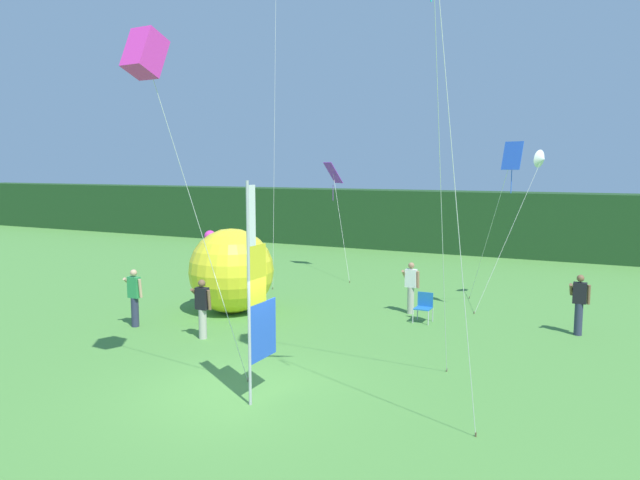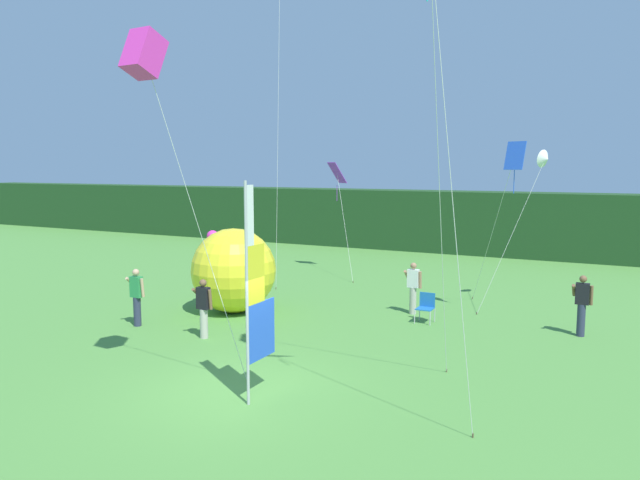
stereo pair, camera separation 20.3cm
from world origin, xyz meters
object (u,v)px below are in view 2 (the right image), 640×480
inflatable_balloon (234,270)px  kite_white_delta_1 (545,160)px  kite_purple_diamond_2 (337,176)px  kite_blue_diamond_0 (513,163)px  folding_chair (426,306)px  banner_flag (255,297)px  person_near_banner (413,287)px  person_far_left (137,296)px  person_mid_field (582,304)px  person_far_right (204,307)px  kite_magenta_box_6 (144,55)px

inflatable_balloon → kite_white_delta_1: 10.70m
kite_white_delta_1 → kite_purple_diamond_2: (-9.06, 3.39, -0.61)m
kite_blue_diamond_0 → kite_purple_diamond_2: 9.85m
folding_chair → kite_white_delta_1: 6.24m
folding_chair → kite_blue_diamond_0: bearing=36.6°
banner_flag → person_near_banner: 8.44m
person_near_banner → person_far_left: 8.55m
person_mid_field → person_far_left: person_mid_field is taller
person_near_banner → person_mid_field: size_ratio=0.97×
inflatable_balloon → kite_white_delta_1: kite_white_delta_1 is taller
kite_white_delta_1 → person_far_left: bearing=-143.2°
kite_blue_diamond_0 → person_mid_field: bearing=-26.6°
person_far_right → kite_white_delta_1: 11.76m
kite_blue_diamond_0 → kite_magenta_box_6: kite_magenta_box_6 is taller
banner_flag → inflatable_balloon: size_ratio=1.62×
person_far_right → kite_purple_diamond_2: kite_purple_diamond_2 is taller
kite_blue_diamond_0 → person_far_right: bearing=-139.4°
person_far_right → kite_magenta_box_6: kite_magenta_box_6 is taller
inflatable_balloon → kite_white_delta_1: (8.78, 4.99, 3.55)m
kite_purple_diamond_2 → person_near_banner: bearing=-47.1°
person_far_left → inflatable_balloon: bearing=60.6°
inflatable_balloon → folding_chair: inflatable_balloon is taller
banner_flag → person_far_left: size_ratio=2.59×
person_far_left → kite_blue_diamond_0: (9.63, 5.94, 3.90)m
kite_blue_diamond_0 → banner_flag: bearing=-110.2°
banner_flag → kite_blue_diamond_0: 10.07m
person_far_right → person_far_left: bearing=177.3°
kite_purple_diamond_2 → kite_white_delta_1: bearing=-20.5°
person_far_right → folding_chair: 6.67m
person_far_right → kite_blue_diamond_0: bearing=40.6°
kite_blue_diamond_0 → inflatable_balloon: bearing=-158.5°
person_near_banner → kite_magenta_box_6: kite_magenta_box_6 is taller
banner_flag → kite_magenta_box_6: 5.14m
folding_chair → kite_white_delta_1: size_ratio=0.17×
person_far_left → inflatable_balloon: 3.18m
person_far_left → person_far_right: bearing=-2.7°
person_far_right → inflatable_balloon: bearing=109.5°
person_near_banner → person_far_left: person_far_left is taller
kite_white_delta_1 → person_far_right: bearing=-134.7°
person_near_banner → folding_chair: 1.12m
banner_flag → person_mid_field: 9.82m
person_mid_field → kite_magenta_box_6: size_ratio=0.24×
person_mid_field → kite_magenta_box_6: 13.00m
kite_white_delta_1 → kite_magenta_box_6: bearing=-116.6°
person_far_right → kite_purple_diamond_2: size_ratio=0.34×
folding_chair → person_mid_field: bearing=6.5°
kite_white_delta_1 → kite_magenta_box_6: size_ratio=0.72×
person_far_left → kite_white_delta_1: bearing=36.8°
inflatable_balloon → kite_blue_diamond_0: size_ratio=0.50×
folding_chair → kite_white_delta_1: kite_white_delta_1 is taller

